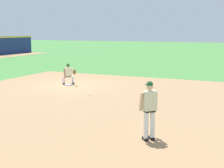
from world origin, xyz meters
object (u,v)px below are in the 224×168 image
first_base_bag (69,85)px  first_baseman (69,73)px  pitcher (149,107)px  baseball (90,95)px

first_base_bag → first_baseman: first_baseman is taller
first_base_bag → pitcher: 10.53m
pitcher → first_baseman: (7.75, 7.68, -0.33)m
first_base_bag → baseball: size_ratio=5.14×
first_base_bag → baseball: 3.34m
baseball → pitcher: 7.24m
pitcher → first_baseman: bearing=44.7°
pitcher → first_base_bag: bearing=45.3°
first_base_bag → first_baseman: size_ratio=0.28×
baseball → pitcher: size_ratio=0.04×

